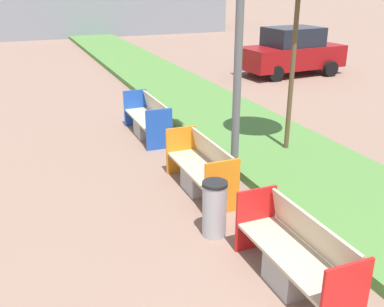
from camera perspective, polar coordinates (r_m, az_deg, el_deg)
planter_grass_strip at (r=14.18m, az=0.23°, el=6.86°), size 2.80×120.00×0.18m
bench_red_frame at (r=5.90m, az=12.98°, el=-13.12°), size 0.65×1.92×0.94m
bench_orange_frame at (r=8.16m, az=1.19°, el=-2.38°), size 0.65×1.91×0.94m
bench_blue_frame at (r=11.08m, az=-5.61°, el=4.05°), size 0.65×2.03×0.94m
litter_bin at (r=6.76m, az=2.87°, el=-7.01°), size 0.38×0.38×0.88m
parked_car_distant at (r=18.72m, az=12.58°, el=12.50°), size 4.33×2.10×1.86m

